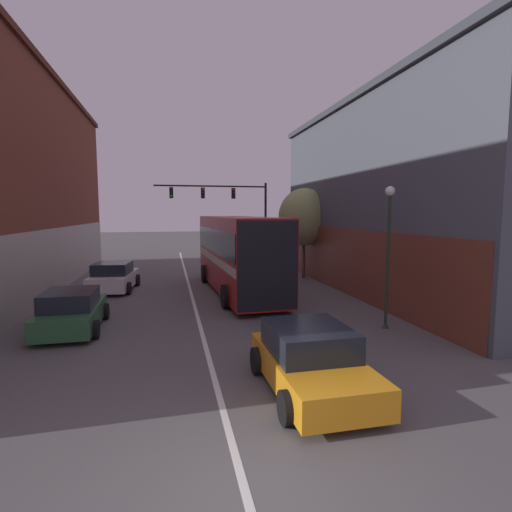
{
  "coord_description": "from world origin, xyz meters",
  "views": [
    {
      "loc": [
        -0.97,
        -4.9,
        3.97
      ],
      "look_at": [
        2.96,
        13.24,
        1.94
      ],
      "focal_mm": 28.0,
      "sensor_mm": 36.0,
      "label": 1
    }
  ],
  "objects_px": {
    "hatchback_foreground": "(311,361)",
    "bus": "(238,250)",
    "parked_car_left_mid": "(72,311)",
    "street_lamp": "(388,246)",
    "street_tree_near": "(304,217)",
    "parked_car_left_near": "(114,277)",
    "traffic_signal_gantry": "(229,203)"
  },
  "relations": [
    {
      "from": "hatchback_foreground",
      "to": "parked_car_left_mid",
      "type": "relative_size",
      "value": 1.02
    },
    {
      "from": "bus",
      "to": "street_lamp",
      "type": "distance_m",
      "value": 8.28
    },
    {
      "from": "parked_car_left_near",
      "to": "traffic_signal_gantry",
      "type": "xyz_separation_m",
      "value": [
        7.29,
        9.04,
        3.98
      ]
    },
    {
      "from": "street_lamp",
      "to": "parked_car_left_mid",
      "type": "bearing_deg",
      "value": 169.09
    },
    {
      "from": "hatchback_foreground",
      "to": "bus",
      "type": "bearing_deg",
      "value": -2.14
    },
    {
      "from": "street_lamp",
      "to": "street_tree_near",
      "type": "xyz_separation_m",
      "value": [
        0.75,
        10.77,
        0.83
      ]
    },
    {
      "from": "bus",
      "to": "street_lamp",
      "type": "xyz_separation_m",
      "value": [
        3.91,
        -7.26,
        0.76
      ]
    },
    {
      "from": "bus",
      "to": "parked_car_left_near",
      "type": "relative_size",
      "value": 2.61
    },
    {
      "from": "bus",
      "to": "traffic_signal_gantry",
      "type": "height_order",
      "value": "traffic_signal_gantry"
    },
    {
      "from": "parked_car_left_near",
      "to": "street_lamp",
      "type": "bearing_deg",
      "value": -126.04
    },
    {
      "from": "hatchback_foreground",
      "to": "parked_car_left_near",
      "type": "distance_m",
      "value": 14.28
    },
    {
      "from": "parked_car_left_near",
      "to": "traffic_signal_gantry",
      "type": "bearing_deg",
      "value": -33.03
    },
    {
      "from": "parked_car_left_mid",
      "to": "traffic_signal_gantry",
      "type": "relative_size",
      "value": 0.46
    },
    {
      "from": "hatchback_foreground",
      "to": "parked_car_left_mid",
      "type": "distance_m",
      "value": 8.74
    },
    {
      "from": "parked_car_left_near",
      "to": "street_lamp",
      "type": "relative_size",
      "value": 0.83
    },
    {
      "from": "bus",
      "to": "parked_car_left_near",
      "type": "distance_m",
      "value": 6.53
    },
    {
      "from": "hatchback_foreground",
      "to": "parked_car_left_near",
      "type": "bearing_deg",
      "value": 23.46
    },
    {
      "from": "street_lamp",
      "to": "bus",
      "type": "bearing_deg",
      "value": 118.31
    },
    {
      "from": "parked_car_left_near",
      "to": "street_tree_near",
      "type": "height_order",
      "value": "street_tree_near"
    },
    {
      "from": "parked_car_left_mid",
      "to": "street_lamp",
      "type": "xyz_separation_m",
      "value": [
        10.49,
        -2.02,
        2.2
      ]
    },
    {
      "from": "bus",
      "to": "street_lamp",
      "type": "relative_size",
      "value": 2.17
    },
    {
      "from": "parked_car_left_near",
      "to": "parked_car_left_mid",
      "type": "height_order",
      "value": "parked_car_left_near"
    },
    {
      "from": "traffic_signal_gantry",
      "to": "bus",
      "type": "bearing_deg",
      "value": -96.14
    },
    {
      "from": "parked_car_left_mid",
      "to": "street_tree_near",
      "type": "height_order",
      "value": "street_tree_near"
    },
    {
      "from": "parked_car_left_near",
      "to": "traffic_signal_gantry",
      "type": "relative_size",
      "value": 0.48
    },
    {
      "from": "street_lamp",
      "to": "street_tree_near",
      "type": "bearing_deg",
      "value": 86.04
    },
    {
      "from": "bus",
      "to": "parked_car_left_mid",
      "type": "relative_size",
      "value": 2.69
    },
    {
      "from": "street_tree_near",
      "to": "hatchback_foreground",
      "type": "bearing_deg",
      "value": -108.42
    },
    {
      "from": "traffic_signal_gantry",
      "to": "parked_car_left_near",
      "type": "bearing_deg",
      "value": -128.89
    },
    {
      "from": "parked_car_left_mid",
      "to": "traffic_signal_gantry",
      "type": "bearing_deg",
      "value": -26.75
    },
    {
      "from": "bus",
      "to": "parked_car_left_near",
      "type": "bearing_deg",
      "value": 71.21
    },
    {
      "from": "bus",
      "to": "parked_car_left_near",
      "type": "height_order",
      "value": "bus"
    }
  ]
}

